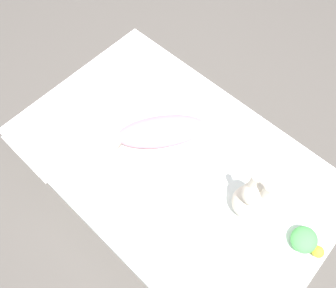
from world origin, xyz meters
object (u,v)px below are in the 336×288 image
(swaddled_baby, at_px, (155,132))
(pillow, at_px, (56,134))
(bunny_plush, at_px, (251,199))
(turtle_plush, at_px, (306,241))

(swaddled_baby, relative_size, pillow, 1.22)
(bunny_plush, bearing_deg, swaddled_baby, -177.58)
(pillow, height_order, turtle_plush, pillow)
(pillow, bearing_deg, turtle_plush, 18.43)
(bunny_plush, bearing_deg, turtle_plush, 8.21)
(swaddled_baby, bearing_deg, bunny_plush, 130.61)
(bunny_plush, distance_m, turtle_plush, 0.29)
(swaddled_baby, xyz_separation_m, bunny_plush, (0.56, 0.02, 0.05))
(turtle_plush, bearing_deg, swaddled_baby, -175.62)
(swaddled_baby, bearing_deg, pillow, -9.19)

